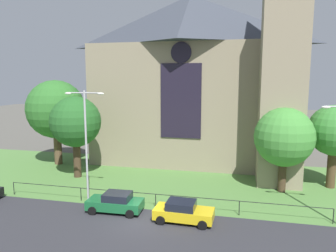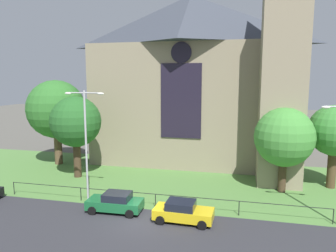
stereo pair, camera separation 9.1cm
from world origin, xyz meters
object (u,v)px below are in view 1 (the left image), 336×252
object	(u,v)px
tree_right_far	(334,131)
parked_car_yellow	(183,212)
parked_car_green	(116,202)
tree_left_near	(76,122)
church_building	(196,77)
tree_left_far	(56,110)
tree_right_near	(284,137)
streetlamp_near	(86,133)

from	to	relation	value
tree_right_far	parked_car_yellow	size ratio (longest dim) A/B	1.82
parked_car_green	parked_car_yellow	bearing A→B (deg)	172.62
tree_left_near	parked_car_yellow	bearing A→B (deg)	-32.36
tree_right_far	parked_car_green	xyz separation A→B (m)	(-17.48, -9.75, -4.60)
church_building	tree_left_near	world-z (taller)	church_building
parked_car_green	tree_left_far	bearing A→B (deg)	-45.66
tree_left_far	parked_car_green	bearing A→B (deg)	-44.03
tree_right_near	tree_right_far	xyz separation A→B (m)	(4.59, 2.19, 0.37)
parked_car_yellow	streetlamp_near	bearing A→B (deg)	168.90
tree_right_near	parked_car_green	bearing A→B (deg)	-149.60
parked_car_green	tree_right_far	bearing A→B (deg)	-152.48
tree_right_near	parked_car_yellow	bearing A→B (deg)	-132.97
church_building	tree_right_near	world-z (taller)	church_building
tree_left_near	streetlamp_near	size ratio (longest dim) A/B	0.91
parked_car_green	church_building	bearing A→B (deg)	-103.14
tree_right_near	parked_car_yellow	world-z (taller)	tree_right_near
tree_left_near	streetlamp_near	xyz separation A→B (m)	(4.23, -6.06, 0.05)
church_building	streetlamp_near	distance (m)	17.89
tree_right_near	streetlamp_near	size ratio (longest dim) A/B	0.83
parked_car_yellow	tree_left_far	bearing A→B (deg)	146.75
tree_left_far	tree_right_far	world-z (taller)	tree_left_far
church_building	tree_right_far	world-z (taller)	church_building
parked_car_yellow	tree_right_far	bearing A→B (deg)	42.03
parked_car_green	parked_car_yellow	distance (m)	5.37
church_building	tree_right_near	xyz separation A→B (m)	(9.35, -9.83, -5.31)
tree_right_near	tree_left_far	xyz separation A→B (m)	(-24.88, 4.03, 1.54)
tree_left_near	parked_car_yellow	distance (m)	15.68
streetlamp_near	parked_car_yellow	world-z (taller)	streetlamp_near
tree_left_far	church_building	bearing A→B (deg)	20.48
tree_left_near	tree_right_far	size ratio (longest dim) A/B	1.08
tree_left_far	parked_car_yellow	bearing A→B (deg)	-34.98
tree_right_near	parked_car_green	xyz separation A→B (m)	(-12.89, -7.56, -4.22)
tree_right_near	streetlamp_near	bearing A→B (deg)	-158.66
streetlamp_near	parked_car_green	size ratio (longest dim) A/B	2.16
streetlamp_near	tree_right_near	bearing A→B (deg)	21.34
streetlamp_near	tree_right_far	bearing A→B (deg)	22.29
church_building	tree_left_near	xyz separation A→B (m)	(-10.76, -9.97, -4.56)
tree_right_far	parked_car_yellow	world-z (taller)	tree_right_far
tree_left_far	tree_right_far	size ratio (longest dim) A/B	1.28
tree_right_near	parked_car_green	world-z (taller)	tree_right_near
tree_right_near	tree_left_far	bearing A→B (deg)	170.80
church_building	tree_right_far	bearing A→B (deg)	-28.74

